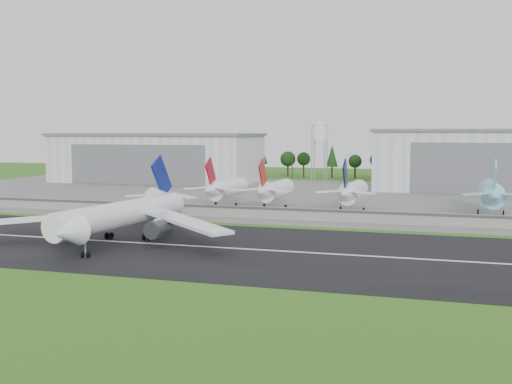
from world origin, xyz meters
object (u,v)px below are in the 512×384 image
(parked_jet_navy, at_px, (352,192))
(parked_jet_red_a, at_px, (224,188))
(parked_jet_skyblue, at_px, (492,193))
(main_airliner, at_px, (121,221))
(parked_jet_red_b, at_px, (274,190))

(parked_jet_navy, bearing_deg, parked_jet_red_a, -179.99)
(parked_jet_red_a, distance_m, parked_jet_navy, 40.60)
(parked_jet_red_a, relative_size, parked_jet_skyblue, 0.84)
(parked_jet_red_a, height_order, parked_jet_skyblue, parked_jet_skyblue)
(main_airliner, xyz_separation_m, parked_jet_navy, (39.99, 67.00, 1.31))
(main_airliner, distance_m, parked_jet_red_a, 67.01)
(parked_jet_red_a, xyz_separation_m, parked_jet_red_b, (16.34, -0.01, -0.05))
(parked_jet_red_b, height_order, parked_jet_navy, parked_jet_navy)
(main_airliner, bearing_deg, parked_jet_skyblue, -131.67)
(parked_jet_red_b, xyz_separation_m, parked_jet_skyblue, (63.91, 5.06, 0.35))
(main_airliner, height_order, parked_jet_red_b, main_airliner)
(main_airliner, distance_m, parked_jet_red_b, 68.82)
(main_airliner, relative_size, parked_jet_navy, 1.89)
(parked_jet_red_a, bearing_deg, main_airliner, -89.48)
(parked_jet_red_b, distance_m, parked_jet_navy, 24.25)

